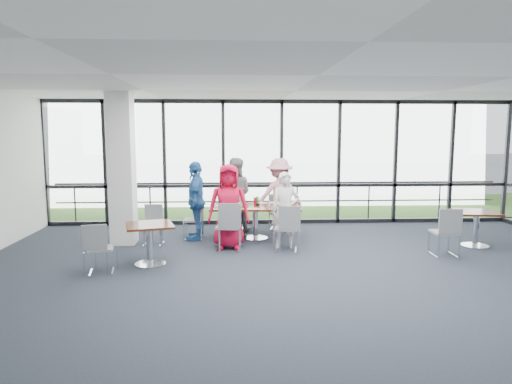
{
  "coord_description": "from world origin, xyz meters",
  "views": [
    {
      "loc": [
        -1.25,
        -6.74,
        2.38
      ],
      "look_at": [
        -0.76,
        2.97,
        1.1
      ],
      "focal_mm": 32.0,
      "sensor_mm": 36.0,
      "label": 1
    }
  ],
  "objects_px": {
    "chair_main_end": "(193,220)",
    "chair_spare_r": "(444,232)",
    "diner_near_right": "(285,210)",
    "main_table": "(255,211)",
    "diner_end": "(196,201)",
    "chair_spare_la": "(101,249)",
    "chair_main_fl": "(234,210)",
    "chair_main_nl": "(228,227)",
    "chair_spare_lb": "(153,226)",
    "structural_column": "(122,169)",
    "diner_far_left": "(235,194)",
    "chair_main_fr": "(279,213)",
    "diner_far_right": "(279,195)",
    "chair_main_nr": "(286,228)",
    "diner_near_left": "(229,206)",
    "side_table_right": "(476,217)",
    "side_table_left": "(149,231)"
  },
  "relations": [
    {
      "from": "chair_main_end",
      "to": "chair_spare_r",
      "type": "distance_m",
      "value": 5.24
    },
    {
      "from": "diner_near_right",
      "to": "main_table",
      "type": "bearing_deg",
      "value": 130.76
    },
    {
      "from": "diner_end",
      "to": "chair_spare_la",
      "type": "bearing_deg",
      "value": -30.68
    },
    {
      "from": "chair_main_fl",
      "to": "chair_main_nl",
      "type": "bearing_deg",
      "value": 94.11
    },
    {
      "from": "chair_main_fl",
      "to": "chair_spare_lb",
      "type": "distance_m",
      "value": 2.22
    },
    {
      "from": "structural_column",
      "to": "chair_main_nl",
      "type": "bearing_deg",
      "value": -17.15
    },
    {
      "from": "structural_column",
      "to": "diner_near_right",
      "type": "bearing_deg",
      "value": -8.88
    },
    {
      "from": "main_table",
      "to": "diner_far_left",
      "type": "distance_m",
      "value": 1.05
    },
    {
      "from": "chair_spare_lb",
      "to": "chair_spare_r",
      "type": "bearing_deg",
      "value": 172.6
    },
    {
      "from": "structural_column",
      "to": "chair_main_nl",
      "type": "xyz_separation_m",
      "value": [
        2.24,
        -0.69,
        -1.12
      ]
    },
    {
      "from": "chair_main_fr",
      "to": "diner_far_right",
      "type": "bearing_deg",
      "value": 102.34
    },
    {
      "from": "chair_main_nl",
      "to": "chair_main_nr",
      "type": "relative_size",
      "value": 1.05
    },
    {
      "from": "diner_near_left",
      "to": "chair_main_fr",
      "type": "bearing_deg",
      "value": 55.71
    },
    {
      "from": "structural_column",
      "to": "chair_main_nr",
      "type": "relative_size",
      "value": 3.47
    },
    {
      "from": "side_table_right",
      "to": "chair_main_fl",
      "type": "relative_size",
      "value": 0.94
    },
    {
      "from": "chair_main_nl",
      "to": "diner_end",
      "type": "bearing_deg",
      "value": 133.66
    },
    {
      "from": "chair_main_nr",
      "to": "diner_end",
      "type": "bearing_deg",
      "value": 159.57
    },
    {
      "from": "side_table_right",
      "to": "chair_spare_r",
      "type": "distance_m",
      "value": 1.22
    },
    {
      "from": "side_table_right",
      "to": "chair_main_nl",
      "type": "relative_size",
      "value": 0.95
    },
    {
      "from": "side_table_right",
      "to": "diner_far_left",
      "type": "bearing_deg",
      "value": 159.84
    },
    {
      "from": "chair_main_end",
      "to": "chair_spare_la",
      "type": "height_order",
      "value": "chair_main_end"
    },
    {
      "from": "side_table_right",
      "to": "chair_main_nr",
      "type": "distance_m",
      "value": 4.0
    },
    {
      "from": "diner_far_left",
      "to": "structural_column",
      "type": "bearing_deg",
      "value": 33.93
    },
    {
      "from": "side_table_left",
      "to": "diner_near_left",
      "type": "relative_size",
      "value": 0.57
    },
    {
      "from": "diner_far_right",
      "to": "chair_main_fl",
      "type": "xyz_separation_m",
      "value": [
        -1.1,
        0.15,
        -0.39
      ]
    },
    {
      "from": "chair_spare_la",
      "to": "structural_column",
      "type": "bearing_deg",
      "value": 81.41
    },
    {
      "from": "diner_near_right",
      "to": "chair_main_fr",
      "type": "distance_m",
      "value": 1.82
    },
    {
      "from": "structural_column",
      "to": "diner_far_right",
      "type": "relative_size",
      "value": 1.82
    },
    {
      "from": "diner_far_left",
      "to": "chair_main_nr",
      "type": "height_order",
      "value": "diner_far_left"
    },
    {
      "from": "diner_far_left",
      "to": "chair_main_fr",
      "type": "bearing_deg",
      "value": -168.75
    },
    {
      "from": "diner_far_left",
      "to": "chair_spare_r",
      "type": "distance_m",
      "value": 4.77
    },
    {
      "from": "diner_far_right",
      "to": "chair_main_nr",
      "type": "relative_size",
      "value": 1.91
    },
    {
      "from": "diner_near_left",
      "to": "diner_far_right",
      "type": "bearing_deg",
      "value": 53.07
    },
    {
      "from": "chair_spare_lb",
      "to": "chair_spare_la",
      "type": "bearing_deg",
      "value": 78.35
    },
    {
      "from": "main_table",
      "to": "chair_spare_la",
      "type": "relative_size",
      "value": 2.38
    },
    {
      "from": "diner_end",
      "to": "chair_main_fl",
      "type": "relative_size",
      "value": 1.78
    },
    {
      "from": "chair_main_nl",
      "to": "chair_main_fl",
      "type": "relative_size",
      "value": 0.99
    },
    {
      "from": "chair_main_fr",
      "to": "chair_spare_lb",
      "type": "relative_size",
      "value": 1.01
    },
    {
      "from": "diner_far_right",
      "to": "chair_main_nr",
      "type": "bearing_deg",
      "value": 78.44
    },
    {
      "from": "main_table",
      "to": "diner_end",
      "type": "height_order",
      "value": "diner_end"
    },
    {
      "from": "main_table",
      "to": "structural_column",
      "type": "bearing_deg",
      "value": -171.78
    },
    {
      "from": "diner_end",
      "to": "chair_main_end",
      "type": "bearing_deg",
      "value": -122.35
    },
    {
      "from": "diner_end",
      "to": "chair_spare_la",
      "type": "xyz_separation_m",
      "value": [
        -1.42,
        -2.41,
        -0.45
      ]
    },
    {
      "from": "diner_end",
      "to": "chair_main_fl",
      "type": "xyz_separation_m",
      "value": [
        0.83,
        0.93,
        -0.38
      ]
    },
    {
      "from": "chair_spare_la",
      "to": "chair_spare_r",
      "type": "bearing_deg",
      "value": -4.52
    },
    {
      "from": "structural_column",
      "to": "diner_far_left",
      "type": "xyz_separation_m",
      "value": [
        2.38,
        1.18,
        -0.71
      ]
    },
    {
      "from": "diner_far_right",
      "to": "chair_spare_lb",
      "type": "xyz_separation_m",
      "value": [
        -2.81,
        -1.25,
        -0.47
      ]
    },
    {
      "from": "side_table_right",
      "to": "chair_main_nr",
      "type": "xyz_separation_m",
      "value": [
        -3.99,
        -0.14,
        -0.16
      ]
    },
    {
      "from": "diner_near_right",
      "to": "chair_main_nr",
      "type": "bearing_deg",
      "value": -86.25
    },
    {
      "from": "diner_near_left",
      "to": "diner_end",
      "type": "height_order",
      "value": "diner_end"
    }
  ]
}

